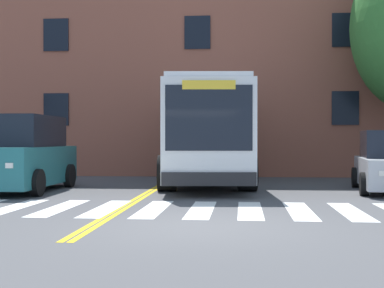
# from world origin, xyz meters

# --- Properties ---
(ground_plane) EXTENTS (120.00, 120.00, 0.00)m
(ground_plane) POSITION_xyz_m (0.00, 0.00, 0.00)
(ground_plane) COLOR #4C4C4F
(crosswalk) EXTENTS (13.58, 3.23, 0.01)m
(crosswalk) POSITION_xyz_m (-0.13, 2.26, 0.00)
(crosswalk) COLOR white
(crosswalk) RESTS_ON ground
(lane_line_yellow_inner) EXTENTS (0.12, 36.00, 0.01)m
(lane_line_yellow_inner) POSITION_xyz_m (-2.02, 16.26, 0.00)
(lane_line_yellow_inner) COLOR gold
(lane_line_yellow_inner) RESTS_ON ground
(lane_line_yellow_outer) EXTENTS (0.12, 36.00, 0.01)m
(lane_line_yellow_outer) POSITION_xyz_m (-1.86, 16.26, 0.00)
(lane_line_yellow_outer) COLOR gold
(lane_line_yellow_outer) RESTS_ON ground
(city_bus) EXTENTS (3.55, 11.79, 3.40)m
(city_bus) POSITION_xyz_m (-0.52, 10.13, 1.83)
(city_bus) COLOR white
(city_bus) RESTS_ON ground
(car_teal_near_lane) EXTENTS (2.23, 4.74, 2.30)m
(car_teal_near_lane) POSITION_xyz_m (-5.82, 6.12, 1.09)
(car_teal_near_lane) COLOR #236B70
(car_teal_near_lane) RESTS_ON ground
(building_facade) EXTENTS (30.67, 8.34, 11.52)m
(building_facade) POSITION_xyz_m (-1.01, 17.01, 5.77)
(building_facade) COLOR #9E5642
(building_facade) RESTS_ON ground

